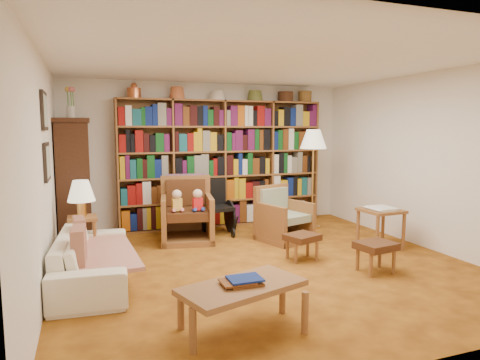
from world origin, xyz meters
name	(u,v)px	position (x,y,z in m)	size (l,w,h in m)	color
floor	(265,265)	(0.00, 0.00, 0.00)	(5.00, 5.00, 0.00)	#B16A1B
ceiling	(266,62)	(0.00, 0.00, 2.50)	(5.00, 5.00, 0.00)	white
wall_back	(210,155)	(0.00, 2.50, 1.25)	(5.00, 5.00, 0.00)	white
wall_front	(410,196)	(0.00, -2.50, 1.25)	(5.00, 5.00, 0.00)	white
wall_left	(43,173)	(-2.50, 0.00, 1.25)	(5.00, 5.00, 0.00)	white
wall_right	(426,161)	(2.50, 0.00, 1.25)	(5.00, 5.00, 0.00)	white
bookshelf	(223,160)	(0.20, 2.33, 1.17)	(3.60, 0.30, 2.42)	brown
curio_cabinet	(74,179)	(-2.25, 2.00, 0.95)	(0.50, 0.95, 2.40)	#3C2010
framed_pictures	(46,136)	(-2.48, 0.30, 1.62)	(0.03, 0.52, 0.97)	black
sofa	(93,258)	(-2.05, 0.09, 0.27)	(0.73, 1.88, 0.55)	white
sofa_throw	(97,255)	(-2.00, 0.09, 0.30)	(0.80, 1.49, 0.04)	beige
cushion_left	(80,236)	(-2.18, 0.44, 0.45)	(0.12, 0.37, 0.37)	maroon
cushion_right	(79,252)	(-2.18, -0.26, 0.45)	(0.13, 0.41, 0.41)	maroon
side_table_lamp	(83,229)	(-2.15, 0.97, 0.41)	(0.37, 0.37, 0.58)	brown
table_lamp	(81,192)	(-2.15, 0.97, 0.90)	(0.35, 0.35, 0.47)	gold
armchair_leather	(185,214)	(-0.66, 1.56, 0.40)	(0.92, 0.95, 0.99)	brown
armchair_sage	(282,219)	(0.74, 1.05, 0.32)	(0.87, 0.88, 0.83)	brown
wheelchair	(216,209)	(-0.11, 1.77, 0.41)	(0.51, 0.71, 0.89)	black
floor_lamp	(313,143)	(1.58, 1.61, 1.47)	(0.45, 0.45, 1.70)	gold
side_table_papers	(381,215)	(1.86, 0.14, 0.48)	(0.55, 0.55, 0.60)	brown
footstool_a	(302,239)	(0.54, 0.01, 0.28)	(0.50, 0.46, 0.34)	#4D2E14
footstool_b	(376,248)	(1.14, -0.71, 0.30)	(0.48, 0.43, 0.37)	#4D2E14
coffee_table	(242,290)	(-0.89, -1.59, 0.36)	(1.16, 0.82, 0.47)	brown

